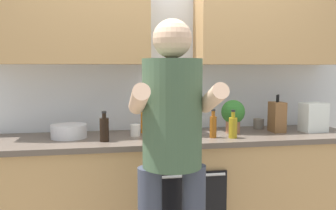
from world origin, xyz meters
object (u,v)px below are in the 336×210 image
bottle_oil (233,127)px  bottle_vinegar (172,128)px  cup_stoneware (259,124)px  knife_block (277,117)px  bottle_soy (104,129)px  bottle_syrup (213,126)px  potted_herb (233,114)px  bottle_juice (145,121)px  mixing_bowl (69,131)px  grocery_bag_produce (313,117)px  cup_coffee (135,130)px  bottle_water (163,123)px  person_standing (172,142)px

bottle_oil → bottle_vinegar: bottle_oil is taller
cup_stoneware → knife_block: (0.08, -0.17, 0.08)m
bottle_soy → knife_block: size_ratio=0.72×
bottle_vinegar → bottle_syrup: 0.32m
bottle_vinegar → bottle_oil: bearing=-1.3°
knife_block → potted_herb: 0.37m
bottle_juice → bottle_vinegar: bearing=-63.3°
cup_stoneware → knife_block: bearing=-64.8°
bottle_juice → mixing_bowl: size_ratio=0.88×
bottle_juice → grocery_bag_produce: 1.38m
cup_coffee → cup_stoneware: bearing=8.2°
bottle_soy → bottle_syrup: bearing=-0.2°
bottle_syrup → bottle_soy: (-0.80, 0.00, 0.00)m
cup_coffee → cup_stoneware: 1.09m
bottle_water → cup_coffee: (-0.22, -0.04, -0.04)m
potted_herb → grocery_bag_produce: potted_herb is taller
mixing_bowl → potted_herb: (1.28, -0.02, 0.10)m
bottle_water → potted_herb: (0.57, -0.03, 0.07)m
bottle_oil → grocery_bag_produce: (0.75, 0.14, 0.04)m
bottle_syrup → grocery_bag_produce: size_ratio=0.91×
bottle_juice → grocery_bag_produce: grocery_bag_produce is taller
bottle_juice → cup_stoneware: bearing=1.6°
bottle_soy → bottle_oil: bearing=-2.4°
bottle_juice → cup_coffee: 0.16m
grocery_bag_produce → cup_stoneware: bearing=150.3°
person_standing → bottle_syrup: person_standing is taller
bottle_oil → cup_stoneware: bottle_oil is taller
cup_coffee → mixing_bowl: mixing_bowl is taller
person_standing → bottle_water: (0.07, 0.78, -0.01)m
cup_coffee → mixing_bowl: (-0.50, 0.02, 0.00)m
cup_stoneware → grocery_bag_produce: grocery_bag_produce is taller
bottle_juice → knife_block: (1.07, -0.14, 0.03)m
grocery_bag_produce → bottle_syrup: bearing=-173.2°
bottle_juice → potted_herb: 0.71m
grocery_bag_produce → potted_herb: bearing=174.5°
mixing_bowl → bottle_vinegar: bearing=-16.1°
bottle_water → potted_herb: bearing=-3.4°
person_standing → bottle_syrup: 0.71m
bottle_vinegar → bottle_soy: size_ratio=0.96×
person_standing → bottle_soy: bearing=123.4°
bottle_juice → bottle_oil: bearing=-27.9°
person_standing → bottle_vinegar: size_ratio=8.06×
bottle_vinegar → cup_coffee: bottle_vinegar is taller
person_standing → potted_herb: (0.64, 0.75, 0.05)m
bottle_syrup → bottle_water: bottle_water is taller
bottle_soy → knife_block: (1.39, 0.15, 0.03)m
bottle_water → bottle_juice: bearing=146.3°
cup_coffee → cup_stoneware: size_ratio=1.00×
bottle_soy → person_standing: bearing=-56.6°
bottle_water → cup_coffee: 0.23m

